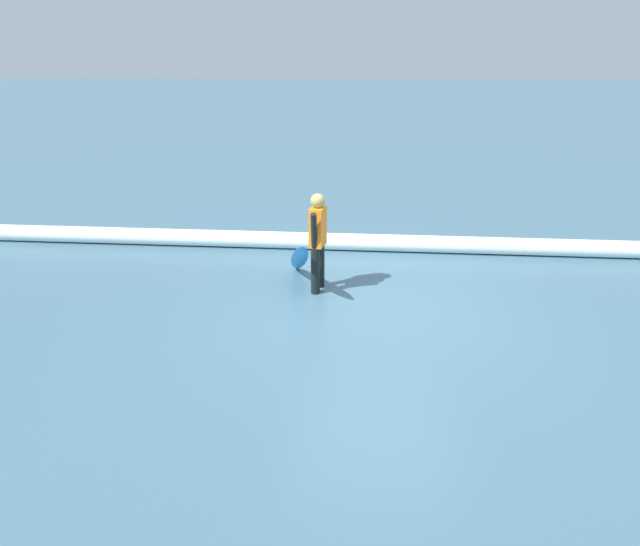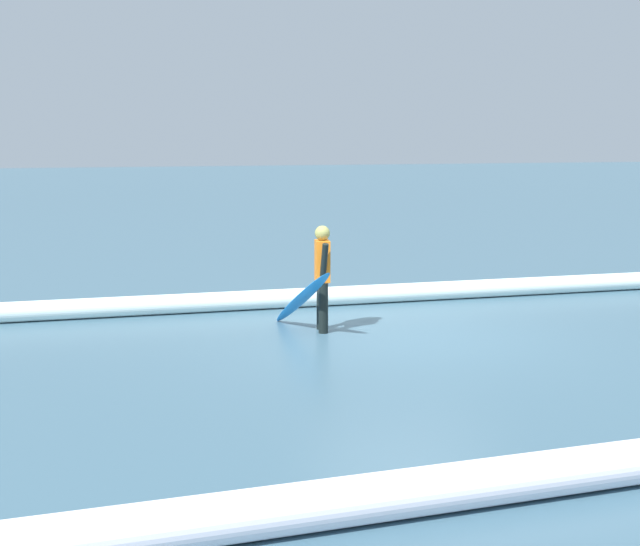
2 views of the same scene
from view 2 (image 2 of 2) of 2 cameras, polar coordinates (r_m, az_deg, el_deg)
ground_plane at (r=13.50m, az=5.04°, el=-3.91°), size 145.33×145.33×0.00m
surfer at (r=13.74m, az=0.14°, el=0.04°), size 0.26×0.63×1.56m
surfboard at (r=13.77m, az=-1.11°, el=-1.53°), size 0.53×1.79×1.03m
wave_crest_foreground at (r=16.29m, az=4.52°, el=-1.21°), size 20.78×0.68×0.32m
wave_crest_midground at (r=7.77m, az=12.03°, el=-11.99°), size 23.51×1.22×0.37m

